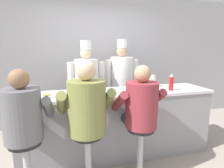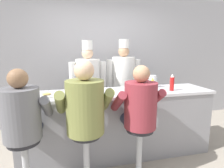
% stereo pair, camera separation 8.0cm
% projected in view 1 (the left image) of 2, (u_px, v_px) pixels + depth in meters
% --- Properties ---
extents(ground_plane, '(20.00, 20.00, 0.00)m').
position_uv_depth(ground_plane, '(124.00, 165.00, 2.60)').
color(ground_plane, '#9E9384').
extents(wall_back, '(10.00, 0.06, 2.70)m').
position_uv_depth(wall_back, '(98.00, 61.00, 4.00)').
color(wall_back, '#99999E').
rests_on(wall_back, ground_plane).
extents(diner_counter, '(2.82, 0.65, 0.99)m').
position_uv_depth(diner_counter, '(118.00, 123.00, 2.82)').
color(diner_counter, gray).
rests_on(diner_counter, ground_plane).
extents(ketchup_bottle_red, '(0.06, 0.06, 0.25)m').
position_uv_depth(ketchup_bottle_red, '(171.00, 82.00, 2.78)').
color(ketchup_bottle_red, red).
rests_on(ketchup_bottle_red, diner_counter).
extents(mustard_bottle_yellow, '(0.06, 0.06, 0.21)m').
position_uv_depth(mustard_bottle_yellow, '(152.00, 85.00, 2.69)').
color(mustard_bottle_yellow, yellow).
rests_on(mustard_bottle_yellow, diner_counter).
extents(hot_sauce_bottle_orange, '(0.03, 0.03, 0.15)m').
position_uv_depth(hot_sauce_bottle_orange, '(144.00, 88.00, 2.61)').
color(hot_sauce_bottle_orange, orange).
rests_on(hot_sauce_bottle_orange, diner_counter).
extents(water_pitcher_clear, '(0.14, 0.12, 0.20)m').
position_uv_depth(water_pitcher_clear, '(151.00, 81.00, 3.02)').
color(water_pitcher_clear, silver).
rests_on(water_pitcher_clear, diner_counter).
extents(breakfast_plate, '(0.25, 0.25, 0.05)m').
position_uv_depth(breakfast_plate, '(46.00, 96.00, 2.42)').
color(breakfast_plate, white).
rests_on(breakfast_plate, diner_counter).
extents(cereal_bowl, '(0.14, 0.14, 0.05)m').
position_uv_depth(cereal_bowl, '(22.00, 97.00, 2.30)').
color(cereal_bowl, '#B24C47').
rests_on(cereal_bowl, diner_counter).
extents(coffee_mug_white, '(0.14, 0.09, 0.09)m').
position_uv_depth(coffee_mug_white, '(74.00, 93.00, 2.43)').
color(coffee_mug_white, white).
rests_on(coffee_mug_white, diner_counter).
extents(diner_seated_grey, '(0.58, 0.57, 1.41)m').
position_uv_depth(diner_seated_grey, '(23.00, 119.00, 1.90)').
color(diner_seated_grey, '#B2B5BA').
rests_on(diner_seated_grey, ground_plane).
extents(diner_seated_olive, '(0.63, 0.62, 1.48)m').
position_uv_depth(diner_seated_olive, '(87.00, 110.00, 2.07)').
color(diner_seated_olive, '#B2B5BA').
rests_on(diner_seated_olive, ground_plane).
extents(diner_seated_maroon, '(0.58, 0.57, 1.42)m').
position_uv_depth(diner_seated_maroon, '(140.00, 108.00, 2.24)').
color(diner_seated_maroon, '#B2B5BA').
rests_on(diner_seated_maroon, ground_plane).
extents(cook_in_whites_near, '(0.68, 0.44, 1.75)m').
position_uv_depth(cook_in_whites_near, '(87.00, 84.00, 3.48)').
color(cook_in_whites_near, '#232328').
rests_on(cook_in_whites_near, ground_plane).
extents(cook_in_whites_far, '(0.70, 0.45, 1.78)m').
position_uv_depth(cook_in_whites_far, '(122.00, 80.00, 3.78)').
color(cook_in_whites_far, '#232328').
rests_on(cook_in_whites_far, ground_plane).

